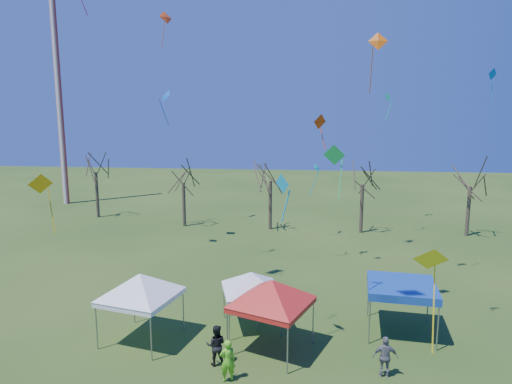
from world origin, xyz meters
TOP-DOWN VIEW (x-y plane):
  - ground at (0.00, 0.00)m, footprint 140.00×140.00m
  - radio_mast at (-28.00, 34.00)m, footprint 0.70×0.70m
  - tree_0 at (-20.85, 27.38)m, footprint 3.83×3.83m
  - tree_1 at (-10.77, 24.65)m, footprint 3.42×3.42m
  - tree_2 at (-2.37, 24.38)m, footprint 3.71×3.71m
  - tree_3 at (6.03, 24.04)m, footprint 3.59×3.59m
  - tree_4 at (15.36, 24.00)m, footprint 3.58×3.58m
  - tent_white_west at (-6.80, 2.31)m, footprint 4.31×4.31m
  - tent_white_mid at (-1.71, 4.28)m, footprint 3.72×3.72m
  - tent_red at (-0.51, 2.09)m, footprint 4.16×4.16m
  - tent_blue at (5.75, 4.52)m, footprint 3.60×3.60m
  - person_dark at (-2.80, 0.57)m, footprint 0.95×0.77m
  - person_green at (-2.10, -0.59)m, footprint 0.77×0.66m
  - person_grey at (4.37, 0.44)m, footprint 1.05×0.45m
  - kite_2 at (-11.71, 23.80)m, footprint 1.33×1.46m
  - kite_1 at (-0.06, 2.34)m, footprint 0.78×0.86m
  - kite_5 at (5.24, -2.03)m, footprint 1.22×0.84m
  - kite_11 at (1.80, 14.75)m, footprint 1.10×1.03m
  - kite_22 at (1.84, 21.98)m, footprint 1.06×1.12m
  - kite_19 at (7.69, 22.63)m, footprint 0.66×0.93m
  - kite_13 at (-10.36, 18.65)m, footprint 1.27×1.25m
  - kite_27 at (2.17, 2.50)m, footprint 1.01×0.66m
  - kite_17 at (4.26, 5.81)m, footprint 0.95×0.57m
  - kite_14 at (-12.38, 3.86)m, footprint 1.32×1.29m
  - kite_12 at (15.31, 21.13)m, footprint 1.00×0.85m

SIDE VIEW (x-z plane):
  - ground at x=0.00m, z-range 0.00..0.00m
  - person_grey at x=4.37m, z-range 0.00..1.77m
  - person_green at x=-2.10m, z-range 0.00..1.80m
  - person_dark at x=-2.80m, z-range 0.00..1.82m
  - tent_blue at x=5.75m, z-range 1.08..3.65m
  - tent_white_mid at x=-1.71m, z-range 1.05..4.46m
  - tent_white_west at x=-6.80m, z-range 1.20..5.11m
  - tent_red at x=-0.51m, z-range 1.21..5.16m
  - tree_1 at x=-10.77m, z-range 2.02..9.56m
  - kite_5 at x=5.24m, z-range 3.99..7.89m
  - tree_4 at x=15.36m, z-range 2.12..10.00m
  - tree_3 at x=6.03m, z-range 2.12..10.03m
  - kite_22 at x=1.84m, z-range 4.64..7.57m
  - tree_2 at x=-2.37m, z-range 2.20..10.38m
  - tree_0 at x=-20.85m, z-range 2.27..10.70m
  - kite_14 at x=-12.38m, z-range 5.76..8.92m
  - kite_1 at x=-0.06m, z-range 6.70..8.87m
  - kite_27 at x=2.17m, z-range 7.86..10.24m
  - kite_11 at x=1.80m, z-range 9.02..11.51m
  - kite_19 at x=7.69m, z-range 10.96..13.36m
  - kite_13 at x=-10.36m, z-range 10.76..13.63m
  - radio_mast at x=-28.00m, z-range 0.00..25.00m
  - kite_12 at x=15.31m, z-range 12.23..15.40m
  - kite_17 at x=4.26m, z-range 12.76..15.70m
  - kite_2 at x=-11.71m, z-range 17.56..20.87m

